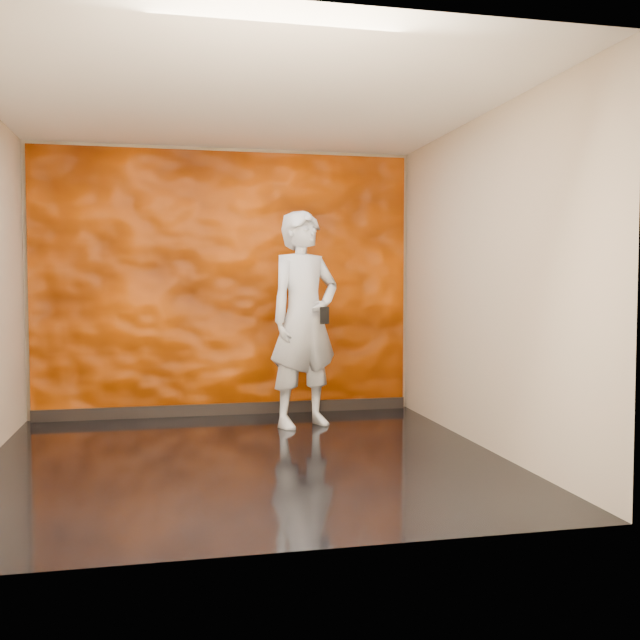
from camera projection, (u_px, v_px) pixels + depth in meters
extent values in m
cube|color=black|center=(247.00, 459.00, 5.63)|extent=(4.00, 4.00, 0.01)
cube|color=tan|center=(225.00, 282.00, 7.51)|extent=(4.00, 0.02, 2.80)
cube|color=tan|center=(289.00, 281.00, 3.61)|extent=(4.00, 0.02, 2.80)
cube|color=tan|center=(484.00, 282.00, 5.98)|extent=(0.02, 4.00, 2.80)
cube|color=white|center=(245.00, 100.00, 5.49)|extent=(4.00, 4.00, 0.01)
cube|color=#D54B00|center=(226.00, 284.00, 7.47)|extent=(3.90, 0.06, 2.75)
cube|color=black|center=(227.00, 409.00, 7.50)|extent=(3.90, 0.04, 0.12)
imported|color=#AEB4BE|center=(304.00, 319.00, 6.88)|extent=(0.89, 0.76, 2.08)
cube|color=black|center=(324.00, 315.00, 6.61)|extent=(0.09, 0.02, 0.16)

